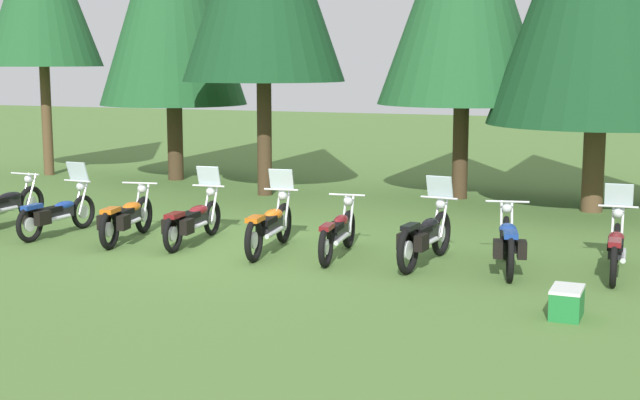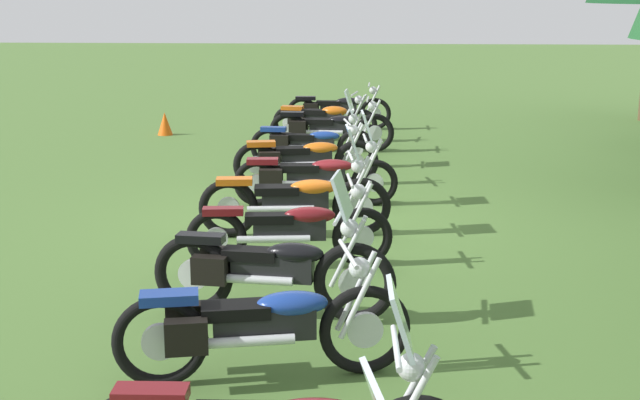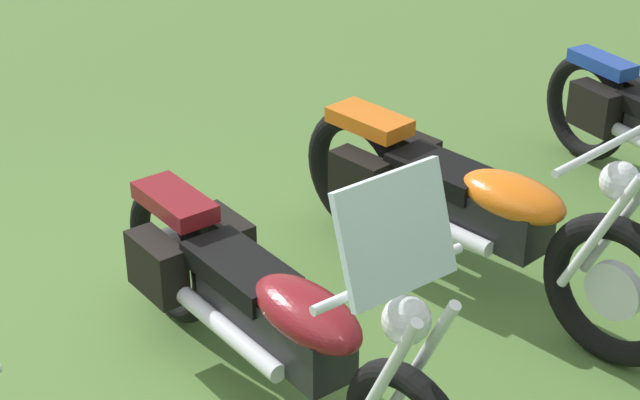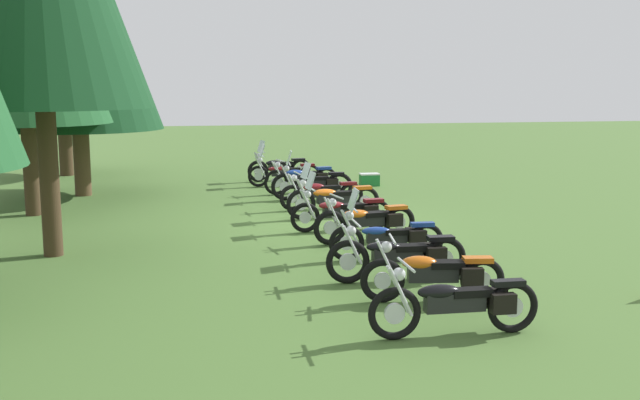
{
  "view_description": "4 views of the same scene",
  "coord_description": "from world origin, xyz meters",
  "views": [
    {
      "loc": [
        7.13,
        -14.04,
        3.3
      ],
      "look_at": [
        1.51,
        0.53,
        0.86
      ],
      "focal_mm": 50.22,
      "sensor_mm": 36.0,
      "label": 1
    },
    {
      "loc": [
        11.17,
        0.78,
        2.97
      ],
      "look_at": [
        1.79,
        0.25,
        0.7
      ],
      "focal_mm": 48.68,
      "sensor_mm": 36.0,
      "label": 2
    },
    {
      "loc": [
        0.99,
        3.03,
        2.81
      ],
      "look_at": [
        -1.26,
        -0.34,
        0.66
      ],
      "focal_mm": 58.13,
      "sensor_mm": 36.0,
      "label": 3
    },
    {
      "loc": [
        -16.57,
        3.59,
        3.28
      ],
      "look_at": [
        -1.93,
        0.75,
        0.89
      ],
      "focal_mm": 41.62,
      "sensor_mm": 36.0,
      "label": 4
    }
  ],
  "objects": [
    {
      "name": "motorcycle_5",
      "position": [
        -0.77,
        0.01,
        0.45
      ],
      "size": [
        0.67,
        2.33,
        1.34
      ],
      "rotation": [
        0.0,
        0.0,
        1.64
      ],
      "color": "black",
      "rests_on": "ground_plane"
    },
    {
      "name": "motorcycle_4",
      "position": [
        -2.03,
        -0.22,
        0.45
      ],
      "size": [
        0.84,
        2.27,
        1.01
      ],
      "rotation": [
        0.0,
        0.0,
        1.74
      ],
      "color": "black",
      "rests_on": "ground_plane"
    }
  ]
}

